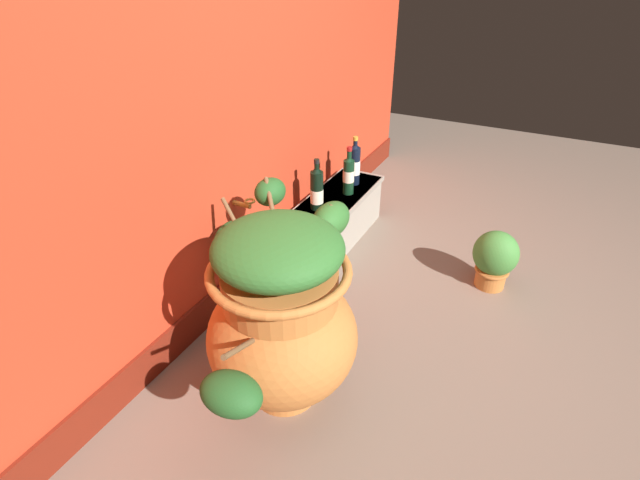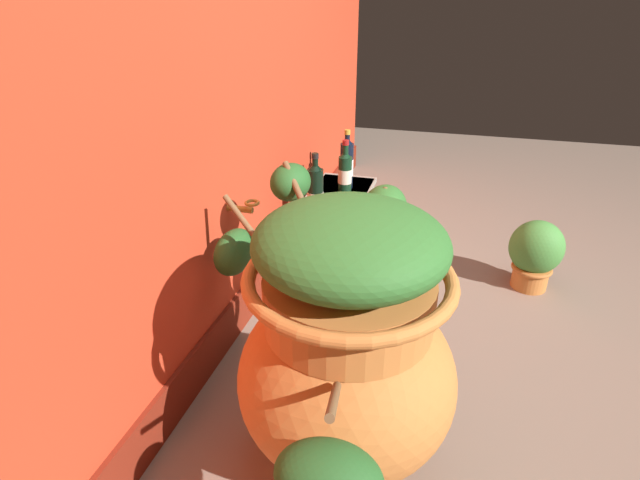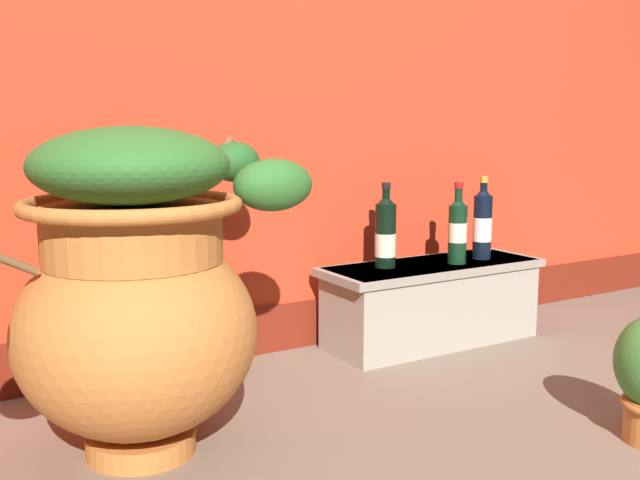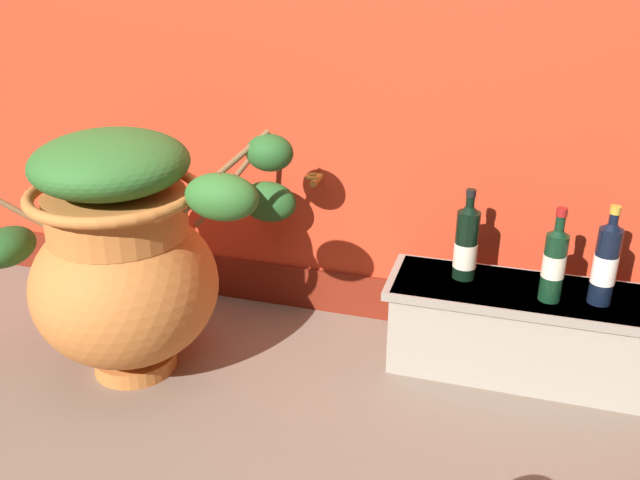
% 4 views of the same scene
% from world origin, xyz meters
% --- Properties ---
extents(ground_plane, '(7.00, 7.00, 0.00)m').
position_xyz_m(ground_plane, '(0.00, 0.00, 0.00)').
color(ground_plane, '#7A6656').
extents(terracotta_urn, '(0.97, 0.84, 0.83)m').
position_xyz_m(terracotta_urn, '(-0.59, 0.53, 0.42)').
color(terracotta_urn, '#C17033').
rests_on(terracotta_urn, ground_plane).
extents(stone_ledge, '(0.88, 0.32, 0.31)m').
position_xyz_m(stone_ledge, '(0.65, 0.89, 0.17)').
color(stone_ledge, '#9E9384').
rests_on(stone_ledge, ground_plane).
extents(wine_bottle_left, '(0.08, 0.08, 0.31)m').
position_xyz_m(wine_bottle_left, '(0.46, 0.92, 0.44)').
color(wine_bottle_left, black).
rests_on(wine_bottle_left, stone_ledge).
extents(wine_bottle_middle, '(0.07, 0.07, 0.32)m').
position_xyz_m(wine_bottle_middle, '(0.88, 0.87, 0.45)').
color(wine_bottle_middle, black).
rests_on(wine_bottle_middle, stone_ledge).
extents(wine_bottle_right, '(0.07, 0.07, 0.31)m').
position_xyz_m(wine_bottle_right, '(0.73, 0.84, 0.44)').
color(wine_bottle_right, black).
rests_on(wine_bottle_right, stone_ledge).
extents(potted_shrub, '(0.21, 0.25, 0.35)m').
position_xyz_m(potted_shrub, '(0.59, -0.11, 0.18)').
color(potted_shrub, '#C17033').
rests_on(potted_shrub, ground_plane).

